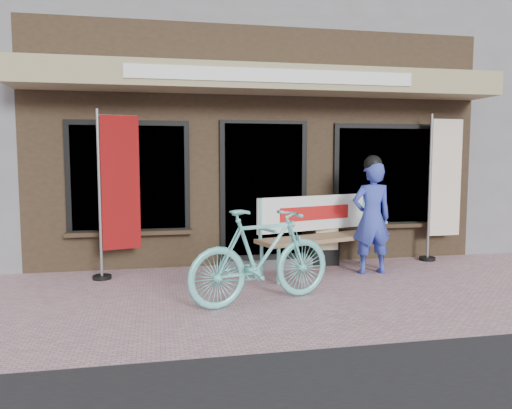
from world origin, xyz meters
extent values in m
plane|color=#BD909B|center=(0.00, 0.00, 0.00)|extent=(70.00, 70.00, 0.00)
cube|color=black|center=(0.00, 5.00, 1.80)|extent=(7.00, 6.00, 3.60)
cube|color=slate|center=(0.00, 5.00, 4.80)|extent=(7.00, 6.00, 2.40)
cube|color=tan|center=(0.00, 1.65, 2.75)|extent=(7.00, 0.80, 0.35)
cube|color=white|center=(0.00, 1.24, 2.75)|extent=(4.00, 0.02, 0.18)
cube|color=black|center=(0.00, 1.98, 1.10)|extent=(1.20, 0.06, 2.10)
cube|color=black|center=(0.00, 1.97, 1.10)|extent=(1.35, 0.04, 2.20)
cube|color=black|center=(-2.00, 1.98, 1.35)|extent=(1.60, 0.06, 1.50)
cube|color=black|center=(2.00, 1.98, 1.35)|extent=(1.60, 0.06, 1.50)
cube|color=black|center=(-2.00, 1.97, 1.35)|extent=(1.75, 0.04, 1.65)
cube|color=black|center=(2.00, 1.97, 1.35)|extent=(1.75, 0.04, 1.65)
cube|color=black|center=(-2.00, 1.92, 0.55)|extent=(1.80, 0.18, 0.06)
cube|color=black|center=(2.00, 1.92, 0.55)|extent=(1.80, 0.18, 0.06)
cube|color=#59595B|center=(0.00, 1.75, 0.07)|extent=(1.30, 0.45, 0.15)
cylinder|color=#6AD0CB|center=(-0.07, 0.73, 0.23)|extent=(0.06, 0.06, 0.47)
cylinder|color=#6AD0CB|center=(-0.21, 1.16, 0.23)|extent=(0.06, 0.06, 0.47)
cylinder|color=#6AD0CB|center=(1.63, 1.28, 0.23)|extent=(0.06, 0.06, 0.47)
cylinder|color=#6AD0CB|center=(1.50, 1.70, 0.23)|extent=(0.06, 0.06, 0.47)
cube|color=#927350|center=(0.71, 1.22, 0.50)|extent=(2.07, 1.09, 0.06)
cylinder|color=#6AD0CB|center=(-0.23, 1.15, 0.78)|extent=(0.06, 0.06, 0.61)
cylinder|color=#6AD0CB|center=(1.52, 1.71, 0.78)|extent=(0.06, 0.06, 0.61)
cube|color=white|center=(0.64, 1.45, 0.84)|extent=(1.82, 0.62, 0.50)
cube|color=#B21414|center=(0.65, 1.42, 0.84)|extent=(1.15, 0.38, 0.20)
cylinder|color=#6AD0CB|center=(-0.19, 0.93, 0.69)|extent=(0.19, 0.48, 0.04)
cylinder|color=#6AD0CB|center=(1.62, 1.51, 0.69)|extent=(0.19, 0.48, 0.04)
imported|color=#3343B0|center=(1.36, 1.07, 0.79)|extent=(0.58, 0.38, 1.58)
sphere|color=black|center=(1.36, 1.07, 1.55)|extent=(0.25, 0.25, 0.25)
imported|color=#6AD0CB|center=(-0.46, -0.05, 0.54)|extent=(1.86, 1.03, 1.08)
cylinder|color=gray|center=(-2.36, 1.45, 1.14)|extent=(0.05, 0.05, 2.28)
cylinder|color=gray|center=(-2.11, 1.52, 2.20)|extent=(0.51, 0.17, 0.02)
cube|color=maroon|center=(-2.09, 1.53, 1.30)|extent=(0.51, 0.18, 1.82)
cylinder|color=black|center=(-2.36, 1.45, 0.03)|extent=(0.31, 0.31, 0.05)
cylinder|color=gray|center=(2.63, 1.72, 1.16)|extent=(0.04, 0.04, 2.32)
cylinder|color=gray|center=(2.89, 1.72, 2.24)|extent=(0.53, 0.04, 0.03)
cube|color=beige|center=(2.91, 1.73, 1.32)|extent=(0.53, 0.05, 1.85)
cylinder|color=black|center=(2.63, 1.72, 0.03)|extent=(0.26, 0.26, 0.05)
cube|color=black|center=(0.90, 1.66, 0.41)|extent=(0.41, 0.10, 0.81)
cube|color=beige|center=(0.90, 1.62, 0.50)|extent=(0.34, 0.04, 0.50)
camera|label=1|loc=(-1.61, -5.46, 1.65)|focal=35.00mm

